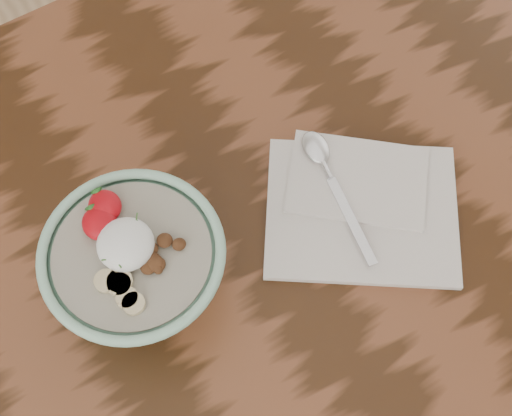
{
  "coord_description": "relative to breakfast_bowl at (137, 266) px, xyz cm",
  "views": [
    {
      "loc": [
        1.73,
        -33.61,
        158.54
      ],
      "look_at": [
        19.19,
        -4.99,
        87.17
      ],
      "focal_mm": 50.0,
      "sensor_mm": 36.0,
      "label": 1
    }
  ],
  "objects": [
    {
      "name": "breakfast_bowl",
      "position": [
        0.0,
        0.0,
        0.0
      ],
      "size": [
        20.72,
        20.72,
        14.12
      ],
      "rotation": [
        0.0,
        0.0,
        0.39
      ],
      "color": "#98CCAF",
      "rests_on": "table"
    },
    {
      "name": "spoon",
      "position": [
        27.58,
        1.87,
        -5.14
      ],
      "size": [
        5.7,
        20.33,
        1.06
      ],
      "rotation": [
        0.0,
        0.0,
        -0.17
      ],
      "color": "silver",
      "rests_on": "napkin"
    },
    {
      "name": "napkin",
      "position": [
        28.87,
        -4.88,
        -6.45
      ],
      "size": [
        31.3,
        30.08,
        1.5
      ],
      "rotation": [
        0.0,
        0.0,
        -0.6
      ],
      "color": "silver",
      "rests_on": "table"
    },
    {
      "name": "table",
      "position": [
        -4.95,
        2.11,
        -16.38
      ],
      "size": [
        160.0,
        90.0,
        75.0
      ],
      "color": "#371E0D",
      "rests_on": "ground"
    }
  ]
}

